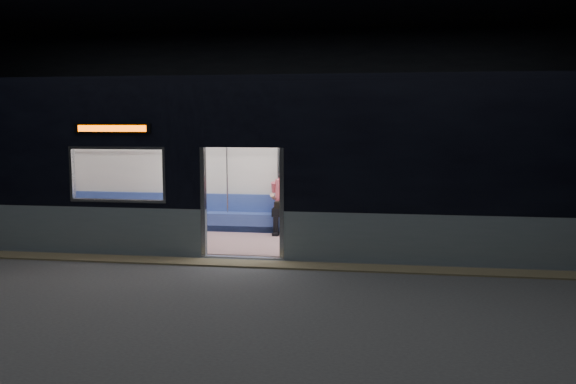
# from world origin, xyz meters

# --- Properties ---
(station_floor) EXTENTS (24.00, 14.00, 0.01)m
(station_floor) POSITION_xyz_m (0.00, 0.00, -0.01)
(station_floor) COLOR #47494C
(station_floor) RESTS_ON ground
(station_envelope) EXTENTS (24.00, 14.00, 5.00)m
(station_envelope) POSITION_xyz_m (0.00, 0.00, 3.66)
(station_envelope) COLOR black
(station_envelope) RESTS_ON station_floor
(tactile_strip) EXTENTS (22.80, 0.50, 0.03)m
(tactile_strip) POSITION_xyz_m (0.00, 0.55, 0.01)
(tactile_strip) COLOR #8C7F59
(tactile_strip) RESTS_ON station_floor
(metro_car) EXTENTS (18.00, 3.04, 3.35)m
(metro_car) POSITION_xyz_m (-0.00, 2.54, 1.85)
(metro_car) COLOR gray
(metro_car) RESTS_ON station_floor
(passenger) EXTENTS (0.48, 0.78, 1.47)m
(passenger) POSITION_xyz_m (0.37, 3.55, 0.84)
(passenger) COLOR black
(passenger) RESTS_ON metro_car
(handbag) EXTENTS (0.35, 0.32, 0.15)m
(handbag) POSITION_xyz_m (0.36, 3.30, 0.70)
(handbag) COLOR black
(handbag) RESTS_ON passenger
(transit_map) EXTENTS (1.09, 0.03, 0.71)m
(transit_map) POSITION_xyz_m (0.78, 3.85, 1.51)
(transit_map) COLOR white
(transit_map) RESTS_ON metro_car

